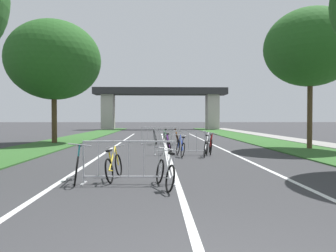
{
  "coord_description": "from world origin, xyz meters",
  "views": [
    {
      "loc": [
        -0.49,
        -2.88,
        1.57
      ],
      "look_at": [
        0.05,
        13.34,
        1.21
      ],
      "focal_mm": 34.55,
      "sensor_mm": 36.0,
      "label": 1
    }
  ],
  "objects_px": {
    "bicycle_teal_0": "(77,166)",
    "bicycle_orange_8": "(177,138)",
    "crowd_barrier_second": "(180,143)",
    "crowd_barrier_third": "(159,136)",
    "bicycle_green_7": "(166,138)",
    "tree_right_cypress_far": "(310,48)",
    "bicycle_white_2": "(165,173)",
    "bicycle_black_4": "(155,138)",
    "bicycle_purple_1": "(169,146)",
    "tree_left_pine_near": "(54,60)",
    "crowd_barrier_nearest": "(129,163)",
    "bicycle_silver_5": "(206,147)",
    "bicycle_yellow_6": "(114,166)",
    "bicycle_blue_9": "(181,148)",
    "bicycle_red_3": "(211,145)"
  },
  "relations": [
    {
      "from": "tree_right_cypress_far",
      "to": "bicycle_teal_0",
      "type": "height_order",
      "value": "tree_right_cypress_far"
    },
    {
      "from": "crowd_barrier_second",
      "to": "bicycle_black_4",
      "type": "xyz_separation_m",
      "value": [
        -1.11,
        5.75,
        -0.14
      ]
    },
    {
      "from": "tree_left_pine_near",
      "to": "bicycle_black_4",
      "type": "bearing_deg",
      "value": -10.15
    },
    {
      "from": "bicycle_purple_1",
      "to": "bicycle_green_7",
      "type": "distance_m",
      "value": 6.22
    },
    {
      "from": "bicycle_teal_0",
      "to": "bicycle_orange_8",
      "type": "bearing_deg",
      "value": -118.35
    },
    {
      "from": "bicycle_purple_1",
      "to": "bicycle_silver_5",
      "type": "bearing_deg",
      "value": -34.61
    },
    {
      "from": "bicycle_teal_0",
      "to": "bicycle_red_3",
      "type": "distance_m",
      "value": 7.67
    },
    {
      "from": "bicycle_purple_1",
      "to": "bicycle_yellow_6",
      "type": "relative_size",
      "value": 1.03
    },
    {
      "from": "bicycle_red_3",
      "to": "bicycle_orange_8",
      "type": "xyz_separation_m",
      "value": [
        -1.16,
        5.25,
        -0.01
      ]
    },
    {
      "from": "crowd_barrier_third",
      "to": "bicycle_yellow_6",
      "type": "xyz_separation_m",
      "value": [
        -1.26,
        -11.89,
        -0.17
      ]
    },
    {
      "from": "crowd_barrier_nearest",
      "to": "crowd_barrier_second",
      "type": "xyz_separation_m",
      "value": [
        1.68,
        6.22,
        0.0
      ]
    },
    {
      "from": "tree_right_cypress_far",
      "to": "bicycle_purple_1",
      "type": "xyz_separation_m",
      "value": [
        -7.38,
        -2.09,
        -4.89
      ]
    },
    {
      "from": "bicycle_black_4",
      "to": "bicycle_orange_8",
      "type": "xyz_separation_m",
      "value": [
        1.35,
        -0.07,
        0.01
      ]
    },
    {
      "from": "crowd_barrier_nearest",
      "to": "bicycle_purple_1",
      "type": "xyz_separation_m",
      "value": [
        1.21,
        6.59,
        -0.16
      ]
    },
    {
      "from": "bicycle_teal_0",
      "to": "bicycle_orange_8",
      "type": "height_order",
      "value": "bicycle_teal_0"
    },
    {
      "from": "bicycle_black_4",
      "to": "bicycle_yellow_6",
      "type": "height_order",
      "value": "bicycle_black_4"
    },
    {
      "from": "bicycle_red_3",
      "to": "bicycle_black_4",
      "type": "xyz_separation_m",
      "value": [
        -2.52,
        5.33,
        -0.01
      ]
    },
    {
      "from": "crowd_barrier_second",
      "to": "bicycle_purple_1",
      "type": "bearing_deg",
      "value": 141.83
    },
    {
      "from": "bicycle_teal_0",
      "to": "bicycle_purple_1",
      "type": "distance_m",
      "value": 6.72
    },
    {
      "from": "tree_right_cypress_far",
      "to": "bicycle_silver_5",
      "type": "xyz_separation_m",
      "value": [
        -5.85,
        -3.04,
        -4.85
      ]
    },
    {
      "from": "tree_left_pine_near",
      "to": "bicycle_white_2",
      "type": "bearing_deg",
      "value": -63.52
    },
    {
      "from": "tree_right_cypress_far",
      "to": "bicycle_teal_0",
      "type": "bearing_deg",
      "value": -140.06
    },
    {
      "from": "tree_right_cypress_far",
      "to": "bicycle_black_4",
      "type": "xyz_separation_m",
      "value": [
        -8.02,
        3.29,
        -4.87
      ]
    },
    {
      "from": "tree_left_pine_near",
      "to": "bicycle_silver_5",
      "type": "xyz_separation_m",
      "value": [
        8.65,
        -7.49,
        -4.91
      ]
    },
    {
      "from": "tree_left_pine_near",
      "to": "crowd_barrier_nearest",
      "type": "relative_size",
      "value": 3.46
    },
    {
      "from": "bicycle_yellow_6",
      "to": "bicycle_green_7",
      "type": "height_order",
      "value": "bicycle_green_7"
    },
    {
      "from": "tree_left_pine_near",
      "to": "crowd_barrier_second",
      "type": "height_order",
      "value": "tree_left_pine_near"
    },
    {
      "from": "crowd_barrier_nearest",
      "to": "bicycle_white_2",
      "type": "bearing_deg",
      "value": -27.8
    },
    {
      "from": "tree_right_cypress_far",
      "to": "crowd_barrier_third",
      "type": "bearing_deg",
      "value": 154.11
    },
    {
      "from": "bicycle_purple_1",
      "to": "bicycle_orange_8",
      "type": "distance_m",
      "value": 5.35
    },
    {
      "from": "crowd_barrier_second",
      "to": "bicycle_black_4",
      "type": "height_order",
      "value": "crowd_barrier_second"
    },
    {
      "from": "tree_right_cypress_far",
      "to": "bicycle_black_4",
      "type": "height_order",
      "value": "tree_right_cypress_far"
    },
    {
      "from": "crowd_barrier_second",
      "to": "bicycle_teal_0",
      "type": "height_order",
      "value": "crowd_barrier_second"
    },
    {
      "from": "bicycle_black_4",
      "to": "tree_right_cypress_far",
      "type": "bearing_deg",
      "value": 159.78
    },
    {
      "from": "bicycle_white_2",
      "to": "bicycle_blue_9",
      "type": "bearing_deg",
      "value": 70.34
    },
    {
      "from": "bicycle_black_4",
      "to": "bicycle_silver_5",
      "type": "height_order",
      "value": "bicycle_silver_5"
    },
    {
      "from": "tree_right_cypress_far",
      "to": "crowd_barrier_second",
      "type": "bearing_deg",
      "value": -160.42
    },
    {
      "from": "crowd_barrier_second",
      "to": "crowd_barrier_third",
      "type": "height_order",
      "value": "same"
    },
    {
      "from": "bicycle_teal_0",
      "to": "bicycle_black_4",
      "type": "bearing_deg",
      "value": -111.88
    },
    {
      "from": "crowd_barrier_second",
      "to": "bicycle_white_2",
      "type": "relative_size",
      "value": 1.44
    },
    {
      "from": "bicycle_silver_5",
      "to": "bicycle_blue_9",
      "type": "relative_size",
      "value": 0.97
    },
    {
      "from": "crowd_barrier_second",
      "to": "bicycle_purple_1",
      "type": "xyz_separation_m",
      "value": [
        -0.47,
        0.37,
        -0.16
      ]
    },
    {
      "from": "tree_right_cypress_far",
      "to": "bicycle_white_2",
      "type": "xyz_separation_m",
      "value": [
        -7.73,
        -9.14,
        -4.9
      ]
    },
    {
      "from": "bicycle_purple_1",
      "to": "bicycle_black_4",
      "type": "xyz_separation_m",
      "value": [
        -0.64,
        5.38,
        0.02
      ]
    },
    {
      "from": "crowd_barrier_second",
      "to": "bicycle_yellow_6",
      "type": "height_order",
      "value": "crowd_barrier_second"
    },
    {
      "from": "tree_right_cypress_far",
      "to": "bicycle_silver_5",
      "type": "height_order",
      "value": "tree_right_cypress_far"
    },
    {
      "from": "bicycle_white_2",
      "to": "bicycle_black_4",
      "type": "distance_m",
      "value": 12.43
    },
    {
      "from": "bicycle_yellow_6",
      "to": "bicycle_green_7",
      "type": "relative_size",
      "value": 0.91
    },
    {
      "from": "bicycle_red_3",
      "to": "bicycle_blue_9",
      "type": "height_order",
      "value": "bicycle_red_3"
    },
    {
      "from": "bicycle_teal_0",
      "to": "bicycle_green_7",
      "type": "distance_m",
      "value": 12.7
    }
  ]
}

